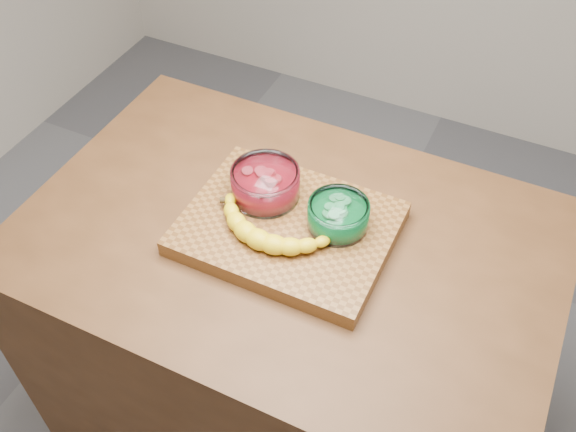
% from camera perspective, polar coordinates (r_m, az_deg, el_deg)
% --- Properties ---
extents(ground, '(3.50, 3.50, 0.00)m').
position_cam_1_polar(ground, '(2.18, 0.00, -17.56)').
color(ground, '#5A5B5F').
rests_on(ground, ground).
extents(counter, '(1.20, 0.80, 0.90)m').
position_cam_1_polar(counter, '(1.79, 0.00, -11.28)').
color(counter, '#513018').
rests_on(counter, ground).
extents(cutting_board, '(0.45, 0.35, 0.04)m').
position_cam_1_polar(cutting_board, '(1.41, 0.00, -1.11)').
color(cutting_board, brown).
rests_on(cutting_board, counter).
extents(bowl_red, '(0.15, 0.15, 0.07)m').
position_cam_1_polar(bowl_red, '(1.43, -2.02, 2.88)').
color(bowl_red, white).
rests_on(bowl_red, cutting_board).
extents(bowl_green, '(0.13, 0.13, 0.06)m').
position_cam_1_polar(bowl_green, '(1.38, 4.48, 0.07)').
color(bowl_green, white).
rests_on(bowl_green, cutting_board).
extents(banana, '(0.30, 0.14, 0.04)m').
position_cam_1_polar(banana, '(1.36, -1.67, -1.10)').
color(banana, yellow).
rests_on(banana, cutting_board).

